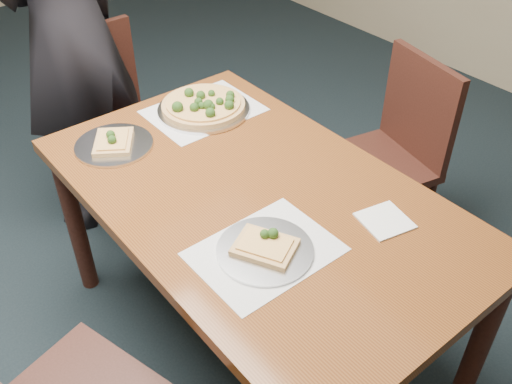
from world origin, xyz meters
TOP-DOWN VIEW (x-y plane):
  - ground at (0.00, 0.00)m, footprint 8.00×8.00m
  - dining_table at (0.36, -0.28)m, footprint 0.90×1.50m
  - chair_far at (0.38, 0.83)m, footprint 0.42×0.42m
  - chair_right at (1.19, -0.19)m, footprint 0.50×0.50m
  - diner at (0.28, 0.87)m, footprint 0.82×0.70m
  - placemat_main at (0.52, 0.25)m, footprint 0.42×0.32m
  - placemat_near at (0.20, -0.51)m, footprint 0.40×0.30m
  - pizza_pan at (0.52, 0.24)m, footprint 0.36×0.36m
  - slice_plate_near at (0.20, -0.51)m, footprint 0.28×0.28m
  - slice_plate_far at (0.13, 0.25)m, footprint 0.28×0.28m
  - napkin at (0.57, -0.64)m, footprint 0.17×0.17m

SIDE VIEW (x-z plane):
  - ground at x=0.00m, z-range 0.00..0.00m
  - chair_far at x=0.38m, z-range 0.06..0.97m
  - chair_right at x=1.19m, z-range 0.06..0.97m
  - dining_table at x=0.36m, z-range 0.28..1.03m
  - placemat_main at x=0.52m, z-range 0.75..0.75m
  - placemat_near at x=0.20m, z-range 0.75..0.75m
  - napkin at x=0.57m, z-range 0.75..0.76m
  - slice_plate_far at x=0.13m, z-range 0.73..0.79m
  - slice_plate_near at x=0.20m, z-range 0.73..0.79m
  - pizza_pan at x=0.52m, z-range 0.74..0.81m
  - diner at x=0.28m, z-range 0.00..1.89m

